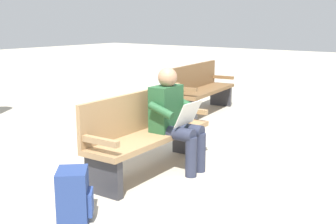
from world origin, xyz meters
name	(u,v)px	position (x,y,z in m)	size (l,w,h in m)	color
ground_plane	(152,172)	(0.00, 0.00, 0.00)	(40.00, 40.00, 0.00)	#B7AD99
bench_near	(146,132)	(0.00, -0.07, 0.46)	(1.82, 0.58, 0.90)	#9E7A51
person_seated	(174,116)	(-0.23, 0.15, 0.63)	(0.59, 0.59, 1.18)	#23512D
backpack	(74,195)	(1.33, 0.23, 0.23)	(0.40, 0.39, 0.46)	navy
bench_far	(201,88)	(-3.04, -1.30, 0.46)	(1.85, 0.73, 0.90)	brown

